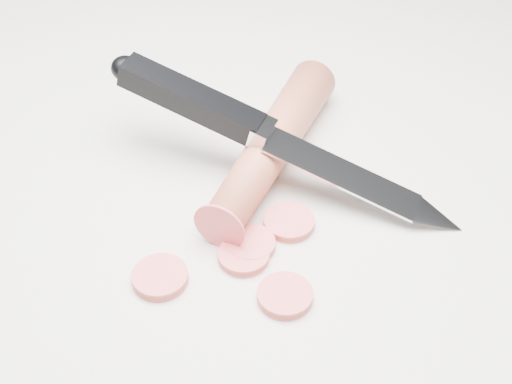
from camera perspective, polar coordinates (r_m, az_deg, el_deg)
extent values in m
plane|color=silver|center=(0.53, 1.21, -0.33)|extent=(2.40, 2.40, 0.00)
cylinder|color=#BC5238|center=(0.54, 1.32, 3.82)|extent=(0.13, 0.18, 0.03)
cylinder|color=#E54F53|center=(0.48, -0.99, -5.11)|extent=(0.03, 0.03, 0.01)
cylinder|color=#E54F53|center=(0.50, 2.67, -2.44)|extent=(0.04, 0.04, 0.01)
cylinder|color=#E54F53|center=(0.46, 2.34, -8.28)|extent=(0.04, 0.04, 0.01)
cylinder|color=#E54F53|center=(0.49, -0.41, -4.20)|extent=(0.03, 0.03, 0.01)
cylinder|color=#E54F53|center=(0.47, -7.68, -6.77)|extent=(0.04, 0.04, 0.01)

